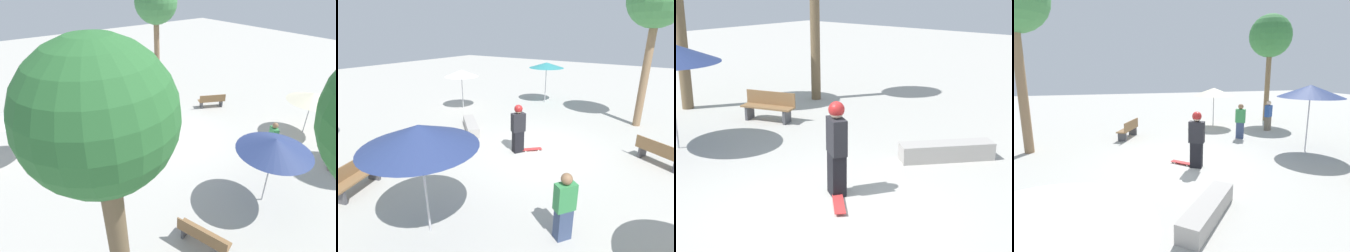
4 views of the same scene
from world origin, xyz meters
The scene contains 11 objects.
ground_plane centered at (0.00, 0.00, 0.00)m, with size 60.00×60.00×0.00m, color #B2AFA8.
skater_main centered at (-0.48, -0.39, 1.00)m, with size 0.49×0.56×1.85m.
skateboard centered at (-0.09, -0.01, 0.06)m, with size 0.71×0.71×0.07m.
concrete_ledge centered at (-3.49, 0.34, 0.20)m, with size 1.95×1.80×0.41m.
bench_far centered at (4.02, 1.47, 0.43)m, with size 1.63×1.11×0.85m.
shade_umbrella_cream centered at (5.72, -3.46, 1.96)m, with size 2.33×2.33×2.18m.
shade_umbrella_white centered at (-6.29, 2.83, 2.06)m, with size 1.92×1.92×2.24m.
shade_umbrella_navy centered at (0.08, -5.09, 2.36)m, with size 2.41×2.41×2.60m.
palm_tree_left centered at (6.47, -7.38, 5.14)m, with size 2.55×2.55×6.49m.
bystander_watching centered at (3.81, -5.82, 0.79)m, with size 0.43×0.49×1.59m.
bystander_far centered at (2.66, -3.58, 0.81)m, with size 0.46×0.50×1.62m.
Camera 4 is at (-8.23, 2.21, 3.07)m, focal length 28.00 mm.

